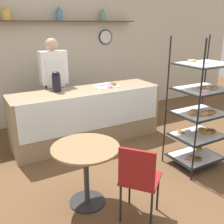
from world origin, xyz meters
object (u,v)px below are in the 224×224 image
cafe_chair (139,177)px  donut_tray_counter (107,85)px  person_worker (54,84)px  coffee_carafe (56,82)px  pastry_rack (200,114)px  cafe_table (86,161)px

cafe_chair → donut_tray_counter: donut_tray_counter is taller
person_worker → coffee_carafe: 0.44m
person_worker → cafe_chair: size_ratio=2.00×
cafe_chair → donut_tray_counter: (0.81, 2.16, 0.41)m
pastry_rack → cafe_chair: (-1.42, -0.55, -0.25)m
cafe_chair → coffee_carafe: coffee_carafe is taller
person_worker → coffee_carafe: bearing=-102.3°
person_worker → pastry_rack: bearing=-56.0°
person_worker → coffee_carafe: size_ratio=5.27×
person_worker → donut_tray_counter: (0.80, -0.49, -0.01)m
donut_tray_counter → person_worker: bearing=148.6°
cafe_table → donut_tray_counter: donut_tray_counter is taller
pastry_rack → donut_tray_counter: size_ratio=4.48×
pastry_rack → cafe_table: 1.78m
pastry_rack → donut_tray_counter: 1.73m
cafe_table → cafe_chair: cafe_chair is taller
pastry_rack → cafe_chair: 1.55m
cafe_table → coffee_carafe: size_ratio=2.26×
coffee_carafe → donut_tray_counter: size_ratio=0.81×
pastry_rack → coffee_carafe: 2.27m
donut_tray_counter → pastry_rack: bearing=-69.1°
coffee_carafe → cafe_chair: bearing=-88.0°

